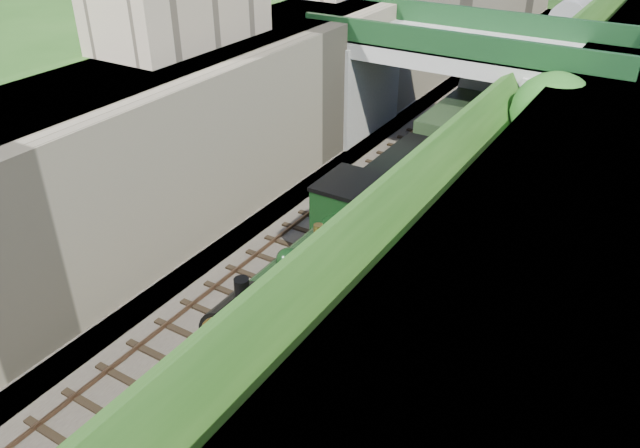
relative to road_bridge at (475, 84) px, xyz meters
The scene contains 13 objects.
trackbed 5.72m from the road_bridge, 103.28° to the right, with size 10.00×90.00×0.20m, color #473F38.
retaining_wall 7.61m from the road_bridge, 148.17° to the right, with size 1.00×90.00×7.00m, color #756B56.
street_plateau_left 10.73m from the road_bridge, 158.09° to the right, with size 6.00×90.00×7.00m, color #262628.
street_plateau_right 9.49m from the road_bridge, 25.06° to the right, with size 8.00×90.00×6.25m, color #262628.
embankment_slope 6.55m from the road_bridge, 50.55° to the right, with size 4.09×90.00×6.36m.
track_left 6.27m from the road_bridge, 126.35° to the right, with size 2.50×90.00×0.20m.
track_right 5.54m from the road_bridge, 86.34° to the right, with size 2.50×90.00×0.20m.
road_bridge is the anchor object (origin of this frame).
tree 6.59m from the road_bridge, 40.81° to the right, with size 3.60×3.80×6.60m.
locomotive 16.17m from the road_bridge, 89.09° to the right, with size 3.10×10.22×3.83m.
tender 9.00m from the road_bridge, 88.31° to the right, with size 2.70×6.00×3.05m.
coach_front 4.44m from the road_bridge, 86.29° to the left, with size 2.90×18.00×3.70m.
coach_middle 22.84m from the road_bridge, 89.36° to the left, with size 2.90×18.00×3.70m.
Camera 1 is at (10.50, -6.91, 14.13)m, focal length 35.00 mm.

